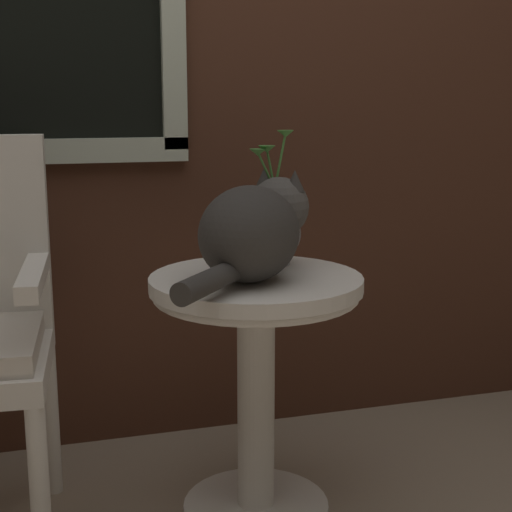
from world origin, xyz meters
name	(u,v)px	position (x,y,z in m)	size (l,w,h in m)	color
back_wall	(151,12)	(-0.01, 0.82, 1.30)	(4.00, 0.07, 2.60)	#47281C
wicker_side_table	(256,349)	(0.14, 0.26, 0.45)	(0.52, 0.52, 0.63)	silver
cat	(255,229)	(0.13, 0.23, 0.75)	(0.43, 0.48, 0.25)	#33302D
pewter_vase_with_ivy	(274,226)	(0.23, 0.38, 0.73)	(0.14, 0.14, 0.34)	gray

